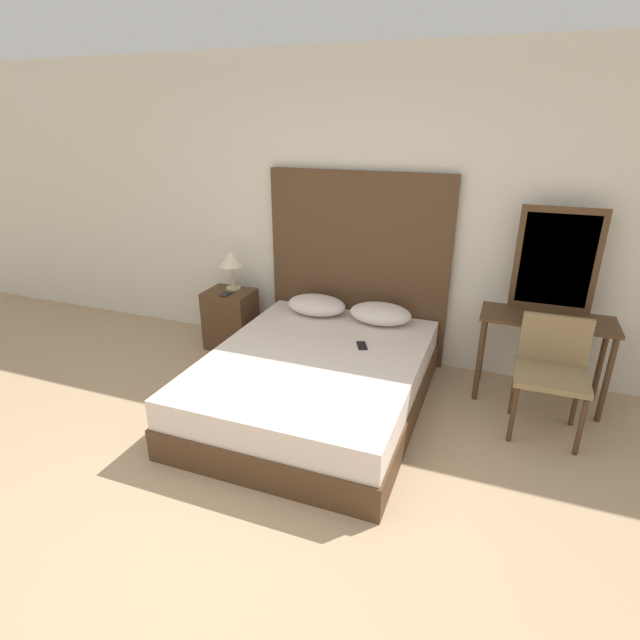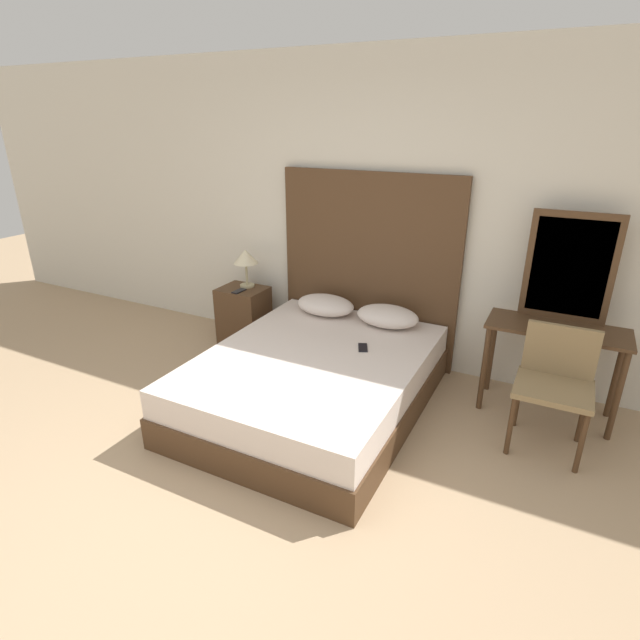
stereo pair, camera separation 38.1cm
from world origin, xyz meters
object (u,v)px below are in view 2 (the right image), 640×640
at_px(phone_on_bed, 363,348).
at_px(nightstand, 244,316).
at_px(table_lamp, 246,258).
at_px(vanity_desk, 555,344).
at_px(phone_on_nightstand, 239,291).
at_px(bed, 314,381).
at_px(chair, 555,378).

xyz_separation_m(phone_on_bed, nightstand, (-1.49, 0.48, -0.17)).
distance_m(nightstand, table_lamp, 0.59).
bearing_deg(nightstand, vanity_desk, -0.26).
relative_size(phone_on_bed, phone_on_nightstand, 1.08).
bearing_deg(vanity_desk, bed, -155.32).
xyz_separation_m(nightstand, vanity_desk, (2.83, -0.01, 0.29)).
bearing_deg(phone_on_nightstand, table_lamp, 96.05).
height_order(bed, table_lamp, table_lamp).
xyz_separation_m(table_lamp, chair, (2.87, -0.50, -0.36)).
height_order(vanity_desk, chair, chair).
distance_m(bed, chair, 1.73).
relative_size(nightstand, phone_on_nightstand, 3.80).
bearing_deg(phone_on_nightstand, vanity_desk, 1.62).
bearing_deg(table_lamp, phone_on_nightstand, -83.95).
bearing_deg(nightstand, bed, -32.44).
bearing_deg(bed, chair, 11.49).
distance_m(nightstand, phone_on_nightstand, 0.31).
distance_m(bed, table_lamp, 1.59).
distance_m(phone_on_bed, nightstand, 1.58).
relative_size(phone_on_bed, chair, 0.19).
bearing_deg(phone_on_bed, chair, 2.52).
height_order(phone_on_bed, table_lamp, table_lamp).
height_order(bed, vanity_desk, vanity_desk).
bearing_deg(table_lamp, bed, -35.07).
relative_size(bed, phone_on_nightstand, 13.48).
height_order(phone_on_nightstand, vanity_desk, vanity_desk).
height_order(table_lamp, phone_on_nightstand, table_lamp).
height_order(phone_on_bed, phone_on_nightstand, phone_on_nightstand).
relative_size(phone_on_nightstand, vanity_desk, 0.16).
bearing_deg(table_lamp, phone_on_bed, -20.60).
relative_size(nightstand, table_lamp, 1.55).
relative_size(phone_on_bed, nightstand, 0.28).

